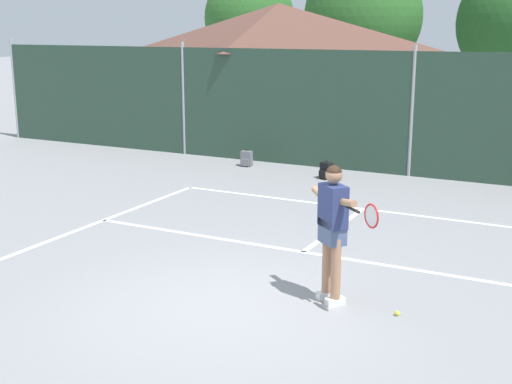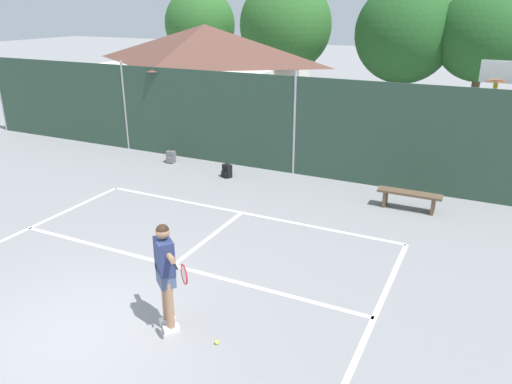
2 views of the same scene
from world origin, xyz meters
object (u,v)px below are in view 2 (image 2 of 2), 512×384
at_px(basketball_hoop, 492,106).
at_px(backpack_black, 227,171).
at_px(courtside_bench, 409,196).
at_px(tennis_player, 166,268).
at_px(backpack_grey, 171,157).
at_px(tennis_ball, 217,342).

height_order(basketball_hoop, backpack_black, basketball_hoop).
distance_m(backpack_black, courtside_bench, 5.46).
relative_size(basketball_hoop, courtside_bench, 2.22).
xyz_separation_m(tennis_player, courtside_bench, (2.62, 6.82, -0.75)).
xyz_separation_m(basketball_hoop, courtside_bench, (-1.54, -2.95, -1.95)).
xyz_separation_m(backpack_grey, courtside_bench, (7.86, -0.66, 0.17)).
height_order(tennis_player, courtside_bench, tennis_player).
xyz_separation_m(basketball_hoop, backpack_black, (-6.99, -2.77, -2.12)).
bearing_deg(courtside_bench, backpack_black, 178.09).
height_order(tennis_ball, backpack_grey, backpack_grey).
height_order(basketball_hoop, courtside_bench, basketball_hoop).
xyz_separation_m(backpack_grey, backpack_black, (2.41, -0.48, 0.00)).
distance_m(tennis_ball, backpack_grey, 9.70).
distance_m(tennis_ball, courtside_bench, 7.07).
height_order(tennis_player, backpack_black, tennis_player).
relative_size(basketball_hoop, tennis_ball, 53.79).
relative_size(backpack_grey, courtside_bench, 0.29).
relative_size(backpack_black, courtside_bench, 0.29).
bearing_deg(backpack_grey, courtside_bench, -4.78).
xyz_separation_m(basketball_hoop, tennis_ball, (-3.26, -9.80, -2.28)).
distance_m(basketball_hoop, backpack_grey, 9.90).
distance_m(basketball_hoop, tennis_player, 10.69).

